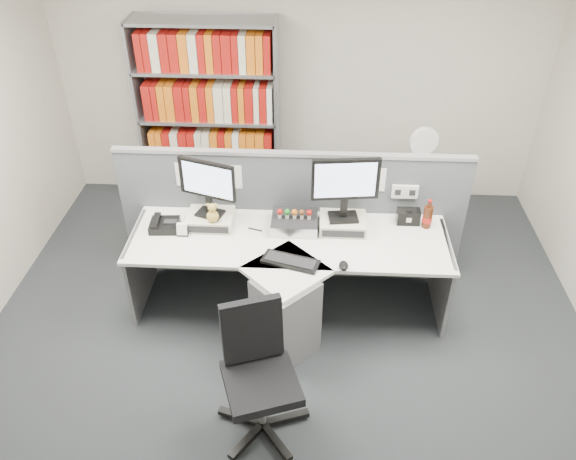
# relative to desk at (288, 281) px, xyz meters

# --- Properties ---
(ground) EXTENTS (5.50, 5.50, 0.00)m
(ground) POSITION_rel_desk_xyz_m (0.00, -0.60, -0.46)
(ground) COLOR #2F3337
(ground) RESTS_ON ground
(room_shell) EXTENTS (5.04, 5.54, 2.72)m
(room_shell) POSITION_rel_desk_xyz_m (0.00, -0.60, 1.33)
(room_shell) COLOR beige
(room_shell) RESTS_ON ground
(partition) EXTENTS (3.00, 0.08, 1.27)m
(partition) POSITION_rel_desk_xyz_m (0.00, 0.65, 0.19)
(partition) COLOR #52575E
(partition) RESTS_ON ground
(desk) EXTENTS (2.60, 1.20, 0.72)m
(desk) POSITION_rel_desk_xyz_m (0.00, 0.00, 0.00)
(desk) COLOR white
(desk) RESTS_ON ground
(monitor_riser_left) EXTENTS (0.38, 0.31, 0.10)m
(monitor_riser_left) POSITION_rel_desk_xyz_m (-0.67, 0.38, 0.31)
(monitor_riser_left) COLOR beige
(monitor_riser_left) RESTS_ON desk
(monitor_riser_right) EXTENTS (0.38, 0.31, 0.10)m
(monitor_riser_right) POSITION_rel_desk_xyz_m (0.43, 0.38, 0.31)
(monitor_riser_right) COLOR beige
(monitor_riser_right) RESTS_ON desk
(monitor_left) EXTENTS (0.47, 0.22, 0.49)m
(monitor_left) POSITION_rel_desk_xyz_m (-0.66, 0.38, 0.66)
(monitor_left) COLOR black
(monitor_left) RESTS_ON monitor_riser_left
(monitor_right) EXTENTS (0.54, 0.20, 0.55)m
(monitor_right) POSITION_rel_desk_xyz_m (0.43, 0.38, 0.69)
(monitor_right) COLOR black
(monitor_right) RESTS_ON monitor_riser_right
(desktop_pc) EXTENTS (0.38, 0.34, 0.10)m
(desktop_pc) POSITION_rel_desk_xyz_m (0.04, 0.38, 0.31)
(desktop_pc) COLOR black
(desktop_pc) RESTS_ON desk
(figurines) EXTENTS (0.29, 0.05, 0.09)m
(figurines) POSITION_rel_desk_xyz_m (0.04, 0.36, 0.42)
(figurines) COLOR beige
(figurines) RESTS_ON desktop_pc
(keyboard) EXTENTS (0.47, 0.28, 0.03)m
(keyboard) POSITION_rel_desk_xyz_m (0.03, -0.10, 0.28)
(keyboard) COLOR black
(keyboard) RESTS_ON desk
(mouse) EXTENTS (0.07, 0.11, 0.04)m
(mouse) POSITION_rel_desk_xyz_m (0.43, -0.13, 0.29)
(mouse) COLOR black
(mouse) RESTS_ON desk
(desk_phone) EXTENTS (0.25, 0.23, 0.10)m
(desk_phone) POSITION_rel_desk_xyz_m (-1.04, 0.30, 0.30)
(desk_phone) COLOR black
(desk_phone) RESTS_ON desk
(desk_calendar) EXTENTS (0.09, 0.07, 0.11)m
(desk_calendar) POSITION_rel_desk_xyz_m (-0.87, 0.22, 0.31)
(desk_calendar) COLOR black
(desk_calendar) RESTS_ON desk
(plush_toy) EXTENTS (0.10, 0.10, 0.17)m
(plush_toy) POSITION_rel_desk_xyz_m (-0.62, 0.28, 0.44)
(plush_toy) COLOR gold
(plush_toy) RESTS_ON monitor_riser_left
(speaker) EXTENTS (0.19, 0.11, 0.13)m
(speaker) POSITION_rel_desk_xyz_m (0.98, 0.50, 0.33)
(speaker) COLOR black
(speaker) RESTS_ON desk
(cola_bottle) EXTENTS (0.08, 0.08, 0.26)m
(cola_bottle) POSITION_rel_desk_xyz_m (1.13, 0.45, 0.36)
(cola_bottle) COLOR #3F190A
(cola_bottle) RESTS_ON desk
(shelving_unit) EXTENTS (1.41, 0.40, 2.00)m
(shelving_unit) POSITION_rel_desk_xyz_m (-0.90, 1.85, 0.52)
(shelving_unit) COLOR gray
(shelving_unit) RESTS_ON ground
(filing_cabinet) EXTENTS (0.45, 0.61, 0.70)m
(filing_cabinet) POSITION_rel_desk_xyz_m (1.20, 1.40, -0.11)
(filing_cabinet) COLOR gray
(filing_cabinet) RESTS_ON ground
(desk_fan) EXTENTS (0.28, 0.17, 0.48)m
(desk_fan) POSITION_rel_desk_xyz_m (1.20, 1.40, 0.54)
(desk_fan) COLOR white
(desk_fan) RESTS_ON filing_cabinet
(office_chair) EXTENTS (0.65, 0.63, 0.98)m
(office_chair) POSITION_rel_desk_xyz_m (-0.14, -0.99, 0.07)
(office_chair) COLOR silver
(office_chair) RESTS_ON ground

